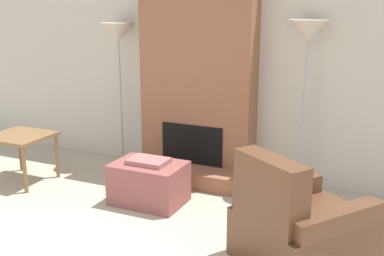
# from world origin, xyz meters

# --- Properties ---
(wall_back) EXTENTS (8.38, 0.06, 2.60)m
(wall_back) POSITION_xyz_m (0.00, 3.09, 1.30)
(wall_back) COLOR beige
(wall_back) RESTS_ON ground_plane
(fireplace) EXTENTS (1.37, 0.70, 2.60)m
(fireplace) POSITION_xyz_m (0.00, 2.86, 1.21)
(fireplace) COLOR #935B42
(fireplace) RESTS_ON ground_plane
(ottoman) EXTENTS (0.73, 0.52, 0.48)m
(ottoman) POSITION_xyz_m (-0.11, 1.87, 0.23)
(ottoman) COLOR #8C4C47
(ottoman) RESTS_ON ground_plane
(armchair) EXTENTS (1.23, 1.26, 0.95)m
(armchair) POSITION_xyz_m (1.57, 1.30, 0.28)
(armchair) COLOR brown
(armchair) RESTS_ON ground_plane
(side_table) EXTENTS (0.65, 0.62, 0.57)m
(side_table) POSITION_xyz_m (-1.77, 1.81, 0.49)
(side_table) COLOR brown
(side_table) RESTS_ON ground_plane
(floor_lamp_left) EXTENTS (0.41, 0.41, 1.81)m
(floor_lamp_left) POSITION_xyz_m (-1.06, 2.85, 1.61)
(floor_lamp_left) COLOR #ADADB2
(floor_lamp_left) RESTS_ON ground_plane
(floor_lamp_right) EXTENTS (0.41, 0.41, 1.88)m
(floor_lamp_right) POSITION_xyz_m (1.26, 2.85, 1.67)
(floor_lamp_right) COLOR #ADADB2
(floor_lamp_right) RESTS_ON ground_plane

